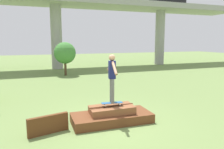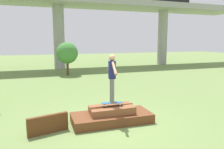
% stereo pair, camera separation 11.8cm
% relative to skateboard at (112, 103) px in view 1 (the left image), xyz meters
% --- Properties ---
extents(ground_plane, '(80.00, 80.00, 0.00)m').
position_rel_skateboard_xyz_m(ground_plane, '(-0.02, -0.01, -0.69)').
color(ground_plane, olive).
extents(scrap_pile, '(2.82, 1.28, 0.62)m').
position_rel_skateboard_xyz_m(scrap_pile, '(-0.01, -0.00, -0.47)').
color(scrap_pile, brown).
rests_on(scrap_pile, ground_plane).
extents(scrap_plank_loose, '(1.26, 0.43, 0.58)m').
position_rel_skateboard_xyz_m(scrap_plank_loose, '(-2.19, -0.23, -0.40)').
color(scrap_plank_loose, '#5B3319').
rests_on(scrap_plank_loose, ground_plane).
extents(skateboard, '(0.76, 0.30, 0.09)m').
position_rel_skateboard_xyz_m(skateboard, '(0.00, 0.00, 0.00)').
color(skateboard, '#23517F').
rests_on(skateboard, scrap_pile).
extents(skater, '(0.25, 1.25, 1.69)m').
position_rel_skateboard_xyz_m(skater, '(0.00, -0.00, 1.00)').
color(skater, slate).
rests_on(skater, skateboard).
extents(highway_overpass, '(44.00, 4.52, 6.98)m').
position_rel_skateboard_xyz_m(highway_overpass, '(-0.02, 15.87, 5.42)').
color(highway_overpass, '#9E9E99').
rests_on(highway_overpass, ground_plane).
extents(tree_behind_left, '(1.77, 1.77, 2.74)m').
position_rel_skateboard_xyz_m(tree_behind_left, '(0.08, 11.21, 1.15)').
color(tree_behind_left, '#4C3823').
rests_on(tree_behind_left, ground_plane).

